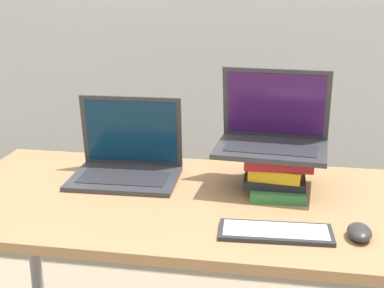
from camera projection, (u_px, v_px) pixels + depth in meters
name	position (u px, v px, depth m)	size (l,w,h in m)	color
desk	(201.00, 221.00, 1.71)	(1.63, 0.75, 0.75)	#9E754C
laptop_left	(127.00, 162.00, 1.85)	(0.37, 0.27, 0.27)	#333338
book_stack	(277.00, 170.00, 1.75)	(0.22, 0.27, 0.13)	#33753D
laptop_on_books	(273.00, 134.00, 1.74)	(0.37, 0.27, 0.26)	#333338
wireless_keyboard	(276.00, 232.00, 1.45)	(0.31, 0.14, 0.01)	#28282D
mouse	(359.00, 232.00, 1.43)	(0.07, 0.10, 0.04)	#2D2D2D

